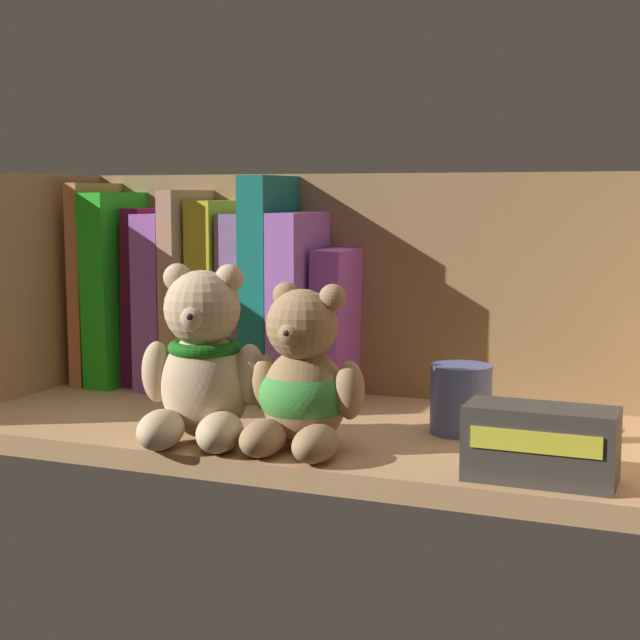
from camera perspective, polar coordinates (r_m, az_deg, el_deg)
shelf_board at (r=95.49cm, az=1.11°, el=-6.75°), size 74.44×30.15×2.00cm
shelf_back_panel at (r=107.94cm, az=4.14°, el=1.47°), size 76.84×1.20×26.46cm
shelf_side_panel_left at (r=112.60cm, az=-17.23°, el=1.40°), size 1.60×32.55×26.46cm
book_0 at (r=120.47cm, az=-12.35°, el=2.18°), size 1.69×13.22×23.49cm
book_1 at (r=118.91cm, az=-11.20°, el=1.88°), size 3.72×14.07×22.44cm
book_2 at (r=117.24cm, az=-9.86°, el=1.40°), size 2.86×9.00×20.66cm
book_3 at (r=115.58cm, az=-8.49°, el=1.19°), size 3.39×13.11×20.01cm
book_4 at (r=113.93cm, az=-7.18°, el=1.80°), size 1.91×14.04×22.67cm
book_5 at (r=112.58cm, az=-5.88°, el=1.45°), size 3.16×10.42×21.50cm
book_6 at (r=110.98cm, az=-4.21°, el=1.01°), size 3.40×9.39×20.07cm
book_7 at (r=109.20cm, az=-2.50°, el=2.01°), size 3.12×13.71×24.19cm
book_8 at (r=107.94cm, az=-0.75°, el=0.91°), size 3.34×14.91×20.28cm
book_9 at (r=106.81cm, az=1.07°, el=-0.23°), size 3.68×9.39×16.42cm
teddy_bear_larger at (r=89.20cm, az=-6.88°, el=-2.65°), size 12.03×12.47×16.04cm
teddy_bear_smaller at (r=85.58cm, az=-0.78°, el=-3.78°), size 10.59×11.01×14.61cm
pillar_candle at (r=92.69cm, az=8.20°, el=-4.57°), size 5.75×5.75×6.46cm
small_product_box at (r=78.58cm, az=12.72°, el=-7.04°), size 11.63×5.17×5.94cm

